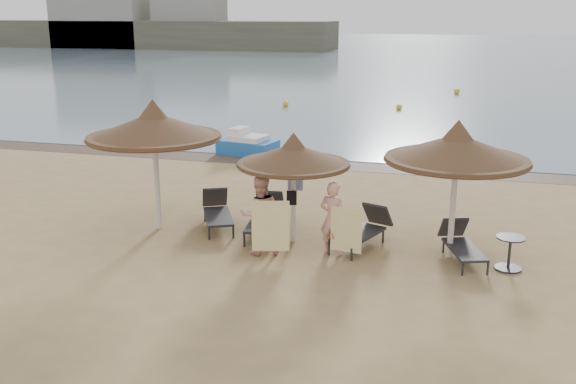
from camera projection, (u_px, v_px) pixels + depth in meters
name	position (u px, v px, depth m)	size (l,w,h in m)	color
ground	(286.00, 262.00, 13.94)	(160.00, 160.00, 0.00)	tan
sea	(441.00, 52.00, 88.20)	(200.00, 140.00, 0.03)	slate
wet_sand_strip	(357.00, 166.00, 22.67)	(200.00, 1.60, 0.01)	brown
far_shore	(263.00, 29.00, 91.80)	(150.00, 54.80, 12.00)	brown
palapa_left	(154.00, 127.00, 15.45)	(3.28, 3.28, 3.25)	silver
palapa_center	(294.00, 155.00, 14.69)	(2.64, 2.64, 2.62)	silver
palapa_right	(457.00, 149.00, 13.63)	(3.10, 3.10, 3.08)	silver
lounger_far_left	(217.00, 211.00, 16.27)	(1.42, 2.00, 0.86)	#2B2A31
lounger_near_left	(266.00, 216.00, 15.77)	(0.92, 2.12, 0.92)	#2B2A31
lounger_near_right	(364.00, 229.00, 14.91)	(1.28, 2.04, 0.87)	#2B2A31
lounger_far_right	(461.00, 243.00, 14.09)	(1.13, 1.86, 0.79)	#2B2A31
side_table	(509.00, 254.00, 13.49)	(0.60, 0.60, 0.72)	#2B2A31
person_left	(260.00, 209.00, 14.20)	(0.97, 0.63, 2.10)	#DE9C89
person_right	(333.00, 213.00, 14.14)	(0.90, 0.59, 1.96)	#DE9C89
towel_left	(270.00, 226.00, 13.85)	(0.79, 0.24, 1.15)	yellow
towel_right	(346.00, 230.00, 13.89)	(0.71, 0.15, 1.01)	yellow
bag_patterned	(295.00, 181.00, 15.04)	(0.35, 0.13, 0.44)	silver
bag_dark	(292.00, 198.00, 14.81)	(0.24, 0.12, 0.33)	black
pedal_boat	(247.00, 144.00, 24.52)	(2.35, 1.67, 1.00)	blue
buoy_left	(286.00, 104.00, 36.80)	(0.36, 0.36, 0.36)	yellow
buoy_mid	(457.00, 91.00, 42.37)	(0.39, 0.39, 0.39)	yellow
buoy_extra	(399.00, 107.00, 35.57)	(0.34, 0.34, 0.34)	yellow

